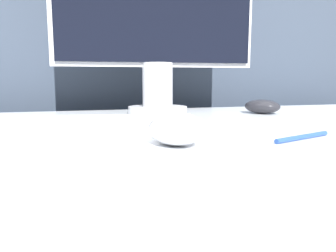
# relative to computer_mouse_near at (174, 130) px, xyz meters

# --- Properties ---
(partition_panel) EXTENTS (5.00, 0.03, 1.36)m
(partition_panel) POSITION_rel_computer_mouse_near_xyz_m (-0.02, 0.70, -0.08)
(partition_panel) COLOR #333D4C
(partition_panel) RESTS_ON ground_plane
(computer_mouse_near) EXTENTS (0.09, 0.12, 0.04)m
(computer_mouse_near) POSITION_rel_computer_mouse_near_xyz_m (0.00, 0.00, 0.00)
(computer_mouse_near) COLOR white
(computer_mouse_near) RESTS_ON desk
(keyboard) EXTENTS (0.43, 0.16, 0.02)m
(keyboard) POSITION_rel_computer_mouse_near_xyz_m (-0.11, 0.17, -0.01)
(keyboard) COLOR silver
(keyboard) RESTS_ON desk
(monitor) EXTENTS (0.56, 0.16, 0.46)m
(monitor) POSITION_rel_computer_mouse_near_xyz_m (0.07, 0.42, 0.23)
(monitor) COLOR silver
(monitor) RESTS_ON desk
(computer_mouse_far) EXTENTS (0.12, 0.12, 0.04)m
(computer_mouse_far) POSITION_rel_computer_mouse_near_xyz_m (0.36, 0.35, -0.00)
(computer_mouse_far) COLOR #232328
(computer_mouse_far) RESTS_ON desk
(pen) EXTENTS (0.13, 0.05, 0.01)m
(pen) POSITION_rel_computer_mouse_near_xyz_m (0.21, -0.02, -0.02)
(pen) COLOR #284C9E
(pen) RESTS_ON desk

